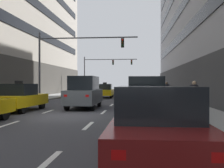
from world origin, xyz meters
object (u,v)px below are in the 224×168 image
at_px(traffic_signal_1, 103,67).
at_px(car_driving_1, 84,88).
at_px(car_parked_3, 141,93).
at_px(car_driving_0, 84,92).
at_px(traffic_signal_0, 69,53).
at_px(taxi_driving_3, 105,91).
at_px(pedestrian_1, 167,89).
at_px(taxi_driving_4, 20,98).
at_px(car_parked_2, 142,93).
at_px(taxi_driving_2, 76,91).
at_px(car_parked_1, 145,99).
at_px(pedestrian_0, 194,93).
at_px(car_parked_0, 156,126).

bearing_deg(traffic_signal_1, car_driving_1, -97.38).
relative_size(car_parked_3, traffic_signal_1, 0.48).
height_order(car_driving_0, traffic_signal_0, traffic_signal_0).
distance_m(taxi_driving_3, traffic_signal_0, 8.05).
relative_size(traffic_signal_0, pedestrian_1, 5.50).
bearing_deg(taxi_driving_4, car_parked_2, 23.76).
height_order(taxi_driving_4, pedestrian_1, taxi_driving_4).
distance_m(taxi_driving_2, car_parked_3, 8.95).
bearing_deg(pedestrian_1, car_parked_1, -100.28).
distance_m(taxi_driving_4, pedestrian_0, 10.46).
distance_m(car_parked_0, traffic_signal_1, 40.71).
distance_m(traffic_signal_0, traffic_signal_1, 21.66).
height_order(taxi_driving_2, traffic_signal_1, traffic_signal_1).
bearing_deg(car_driving_0, car_parked_2, 17.69).
bearing_deg(pedestrian_0, car_driving_0, 160.96).
height_order(car_driving_0, taxi_driving_2, car_driving_0).
bearing_deg(car_parked_1, taxi_driving_2, 112.70).
distance_m(taxi_driving_3, taxi_driving_4, 15.49).
xyz_separation_m(car_parked_0, traffic_signal_1, (-6.26, 40.04, 3.82)).
height_order(car_parked_3, traffic_signal_1, traffic_signal_1).
distance_m(taxi_driving_4, car_parked_0, 12.50).
height_order(taxi_driving_4, pedestrian_0, taxi_driving_4).
distance_m(car_parked_3, pedestrian_1, 3.21).
bearing_deg(taxi_driving_4, car_driving_1, 89.93).
bearing_deg(pedestrian_1, car_parked_3, -145.69).
bearing_deg(car_parked_0, car_driving_1, 104.12).
relative_size(car_driving_1, traffic_signal_1, 0.48).
bearing_deg(traffic_signal_0, traffic_signal_1, 88.89).
xyz_separation_m(car_driving_0, traffic_signal_1, (-2.29, 28.03, 3.54)).
bearing_deg(traffic_signal_0, pedestrian_0, -42.44).
bearing_deg(taxi_driving_3, taxi_driving_4, -103.04).
bearing_deg(taxi_driving_2, traffic_signal_0, -82.66).
bearing_deg(car_parked_1, car_parked_2, 90.00).
relative_size(car_parked_0, pedestrian_1, 2.60).
distance_m(car_parked_3, traffic_signal_1, 22.02).
xyz_separation_m(car_parked_3, traffic_signal_1, (-6.26, 20.77, 3.81)).
xyz_separation_m(car_parked_0, pedestrian_0, (2.87, 9.65, 0.32)).
bearing_deg(car_parked_2, traffic_signal_1, 103.16).
height_order(taxi_driving_3, car_parked_3, taxi_driving_3).
relative_size(car_driving_1, traffic_signal_0, 0.48).
height_order(car_driving_1, car_parked_1, car_driving_1).
xyz_separation_m(car_driving_0, car_parked_1, (3.97, -5.52, -0.09)).
distance_m(taxi_driving_2, taxi_driving_3, 3.44).
height_order(taxi_driving_3, taxi_driving_4, taxi_driving_4).
distance_m(taxi_driving_2, car_parked_1, 19.27).
height_order(car_parked_2, pedestrian_1, car_parked_2).
bearing_deg(car_parked_2, car_driving_0, -162.31).
height_order(traffic_signal_0, pedestrian_0, traffic_signal_0).
bearing_deg(taxi_driving_4, taxi_driving_3, 76.96).
bearing_deg(traffic_signal_1, car_parked_3, -73.23).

